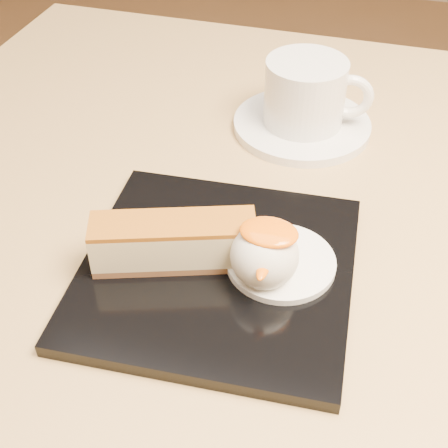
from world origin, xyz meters
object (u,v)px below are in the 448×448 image
(dessert_plate, at_px, (217,270))
(coffee_cup, at_px, (307,91))
(table, at_px, (236,319))
(ice_cream_scoop, at_px, (265,255))
(cheesecake, at_px, (174,242))
(saucer, at_px, (302,125))

(dessert_plate, distance_m, coffee_cup, 0.25)
(table, xyz_separation_m, coffee_cup, (0.03, 0.16, 0.20))
(table, height_order, ice_cream_scoop, ice_cream_scoop)
(cheesecake, height_order, coffee_cup, coffee_cup)
(ice_cream_scoop, bearing_deg, table, 116.98)
(cheesecake, relative_size, coffee_cup, 1.18)
(table, bearing_deg, saucer, 79.04)
(table, bearing_deg, dessert_plate, -86.23)
(dessert_plate, distance_m, ice_cream_scoop, 0.05)
(ice_cream_scoop, bearing_deg, dessert_plate, 172.87)
(cheesecake, distance_m, ice_cream_scoop, 0.08)
(dessert_plate, bearing_deg, saucer, 84.13)
(table, bearing_deg, cheesecake, -108.20)
(cheesecake, bearing_deg, table, 52.57)
(cheesecake, relative_size, saucer, 0.91)
(dessert_plate, height_order, saucer, dessert_plate)
(ice_cream_scoop, bearing_deg, coffee_cup, 93.02)
(saucer, bearing_deg, ice_cream_scoop, -86.48)
(dessert_plate, relative_size, coffee_cup, 1.91)
(coffee_cup, bearing_deg, dessert_plate, -102.04)
(dessert_plate, relative_size, ice_cream_scoop, 4.07)
(dessert_plate, bearing_deg, cheesecake, -171.87)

